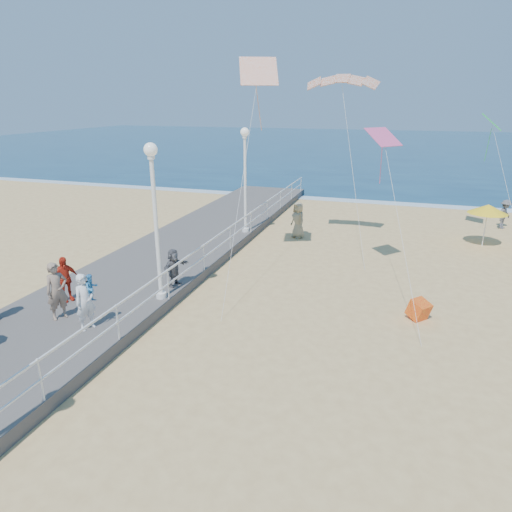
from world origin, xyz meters
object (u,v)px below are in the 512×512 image
(spectator_6, at_px, (57,291))
(spectator_3, at_px, (65,279))
(toddler_held, at_px, (91,288))
(lamp_post_mid, at_px, (155,207))
(beach_walker_c, at_px, (298,220))
(beach_umbrella, at_px, (488,209))
(lamp_post_far, at_px, (245,170))
(box_kite, at_px, (419,311))
(spectator_5, at_px, (174,268))
(woman_holding_toddler, at_px, (85,302))
(beach_walker_a, at_px, (505,214))

(spectator_6, bearing_deg, spectator_3, 58.92)
(toddler_held, distance_m, spectator_6, 1.50)
(lamp_post_mid, relative_size, beach_walker_c, 2.77)
(beach_walker_c, bearing_deg, beach_umbrella, 49.15)
(lamp_post_mid, xyz_separation_m, spectator_3, (-2.97, -1.22, -2.46))
(toddler_held, xyz_separation_m, spectator_3, (-2.14, 1.34, -0.48))
(lamp_post_far, bearing_deg, lamp_post_mid, -90.00)
(spectator_3, xyz_separation_m, box_kite, (11.57, 3.08, -0.90))
(lamp_post_far, xyz_separation_m, beach_walker_c, (2.57, 1.11, -2.70))
(spectator_5, bearing_deg, spectator_6, 159.95)
(woman_holding_toddler, height_order, beach_walker_a, woman_holding_toddler)
(spectator_5, bearing_deg, beach_walker_c, -4.78)
(lamp_post_far, distance_m, woman_holding_toddler, 11.98)
(beach_walker_c, bearing_deg, beach_walker_a, 67.30)
(woman_holding_toddler, xyz_separation_m, toddler_held, (0.15, 0.15, 0.40))
(lamp_post_far, bearing_deg, spectator_3, -106.21)
(beach_umbrella, bearing_deg, lamp_post_mid, -135.75)
(box_kite, bearing_deg, beach_walker_c, 76.93)
(beach_walker_c, distance_m, box_kite, 10.25)
(toddler_held, xyz_separation_m, spectator_5, (0.75, 3.72, -0.57))
(box_kite, height_order, beach_umbrella, beach_umbrella)
(lamp_post_far, distance_m, beach_umbrella, 12.19)
(woman_holding_toddler, relative_size, spectator_5, 1.24)
(lamp_post_far, distance_m, box_kite, 11.68)
(toddler_held, xyz_separation_m, beach_walker_a, (14.20, 18.09, -0.85))
(toddler_held, height_order, spectator_6, spectator_6)
(lamp_post_far, height_order, beach_umbrella, lamp_post_far)
(woman_holding_toddler, bearing_deg, spectator_6, 97.71)
(lamp_post_mid, bearing_deg, beach_walker_c, 75.75)
(woman_holding_toddler, bearing_deg, beach_umbrella, -20.20)
(beach_walker_a, distance_m, beach_umbrella, 4.47)
(lamp_post_mid, xyz_separation_m, toddler_held, (-0.83, -2.55, -1.98))
(toddler_held, relative_size, spectator_6, 0.47)
(beach_walker_a, bearing_deg, beach_walker_c, 150.11)
(lamp_post_mid, height_order, spectator_5, lamp_post_mid)
(spectator_3, height_order, beach_umbrella, beach_umbrella)
(lamp_post_mid, relative_size, lamp_post_far, 1.00)
(beach_walker_a, bearing_deg, beach_umbrella, -167.82)
(lamp_post_far, xyz_separation_m, beach_walker_a, (13.38, 6.54, -2.83))
(toddler_held, xyz_separation_m, spectator_6, (-1.44, 0.17, -0.36))
(beach_walker_a, xyz_separation_m, beach_walker_c, (-10.81, -5.43, 0.13))
(spectator_5, distance_m, beach_walker_c, 9.33)
(spectator_3, bearing_deg, beach_walker_c, 1.82)
(lamp_post_far, relative_size, box_kite, 8.87)
(lamp_post_mid, xyz_separation_m, lamp_post_far, (0.00, 9.00, 0.00))
(toddler_held, height_order, spectator_3, toddler_held)
(beach_walker_a, bearing_deg, lamp_post_mid, 172.72)
(beach_walker_c, bearing_deg, toddler_held, -64.38)
(woman_holding_toddler, distance_m, box_kite, 10.66)
(lamp_post_mid, relative_size, beach_umbrella, 2.49)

